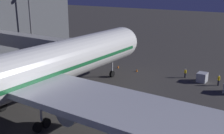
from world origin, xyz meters
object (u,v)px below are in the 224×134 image
Objects in this scene: baggage_container_near_belt at (202,77)px; traffic_cone_nose_port at (137,70)px; airliner_at_gate at (8,78)px; ground_crew_by_belt_loader at (185,73)px; apron_floodlight_mast at (30,18)px; ground_crew_marshaller_fwd at (219,80)px; jet_bridge at (37,43)px; traffic_cone_nose_starboard at (118,67)px.

traffic_cone_nose_port is at bearing 5.23° from baggage_container_near_belt.
ground_crew_by_belt_loader is (-11.44, -29.12, -4.91)m from airliner_at_gate.
airliner_at_gate is 28.14m from traffic_cone_nose_port.
airliner_at_gate reaches higher than ground_crew_by_belt_loader.
ground_crew_by_belt_loader is (-36.94, -3.77, -7.93)m from apron_floodlight_mast.
baggage_container_near_belt is at bearing 171.48° from ground_crew_by_belt_loader.
apron_floodlight_mast reaches higher than ground_crew_marshaller_fwd.
jet_bridge is 16.25m from apron_floodlight_mast.
ground_crew_marshaller_fwd is (-43.11, -2.82, -7.85)m from apron_floodlight_mast.
apron_floodlight_mast is 27.33× the size of traffic_cone_nose_port.
apron_floodlight_mast is 41.13m from baggage_container_near_belt.
airliner_at_gate is at bearing 57.99° from ground_crew_marshaller_fwd.
ground_crew_marshaller_fwd is at bearing -157.65° from jet_bridge.
traffic_cone_nose_port is 4.40m from traffic_cone_nose_starboard.
ground_crew_marshaller_fwd reaches higher than baggage_container_near_belt.
jet_bridge reaches higher than ground_crew_marshaller_fwd.
apron_floodlight_mast is at bearing 4.67° from baggage_container_near_belt.
apron_floodlight_mast is 8.57× the size of ground_crew_by_belt_loader.
baggage_container_near_belt is (-40.19, -3.28, -8.09)m from apron_floodlight_mast.
ground_crew_by_belt_loader is at bearing -170.00° from traffic_cone_nose_port.
airliner_at_gate reaches higher than apron_floodlight_mast.
ground_crew_marshaller_fwd is 3.44× the size of traffic_cone_nose_port.
traffic_cone_nose_starboard is (19.81, 0.68, -0.77)m from ground_crew_marshaller_fwd.
jet_bridge reaches higher than traffic_cone_nose_port.
traffic_cone_nose_port is 1.00× the size of traffic_cone_nose_starboard.
ground_crew_marshaller_fwd is at bearing -122.01° from airliner_at_gate.
traffic_cone_nose_starboard is at bearing 1.96° from ground_crew_marshaller_fwd.
traffic_cone_nose_starboard is (13.64, 1.63, -0.69)m from ground_crew_by_belt_loader.
airliner_at_gate is at bearing 68.54° from ground_crew_by_belt_loader.
traffic_cone_nose_starboard is at bearing 3.87° from baggage_container_near_belt.
jet_bridge is 43.65× the size of traffic_cone_nose_starboard.
jet_bridge reaches higher than traffic_cone_nose_starboard.
ground_crew_marshaller_fwd is at bearing -176.26° from apron_floodlight_mast.
traffic_cone_nose_starboard is at bearing 0.00° from traffic_cone_nose_port.
jet_bridge is at bearing 38.28° from traffic_cone_nose_port.
airliner_at_gate is 32.57m from baggage_container_near_belt.
apron_floodlight_mast is 7.99× the size of baggage_container_near_belt.
traffic_cone_nose_port is (15.41, 0.68, -0.77)m from ground_crew_marshaller_fwd.
traffic_cone_nose_starboard is (16.89, 1.14, -0.54)m from baggage_container_near_belt.
baggage_container_near_belt is 0.99× the size of ground_crew_marshaller_fwd.
jet_bridge is at bearing 22.35° from ground_crew_marshaller_fwd.
airliner_at_gate reaches higher than ground_crew_marshaller_fwd.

